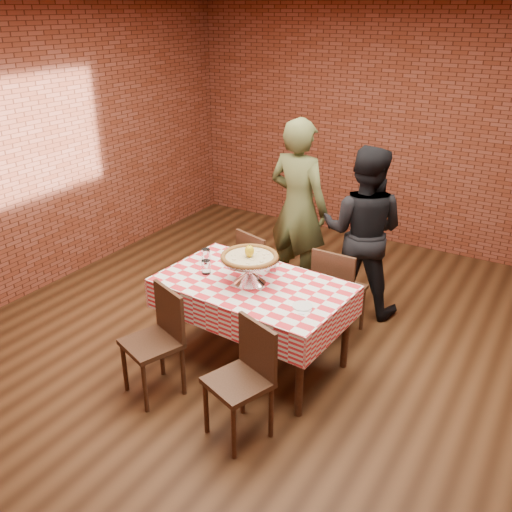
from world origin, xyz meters
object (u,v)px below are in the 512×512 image
water_glass_right (206,256)px  chair_far_left (264,271)px  chair_near_left (152,346)px  table (253,323)px  diner_olive (298,208)px  diner_black (363,232)px  water_glass_left (206,267)px  chair_near_right (238,385)px  pizza_stand (250,270)px  chair_far_right (339,291)px  pizza (249,257)px  condiment_caddy (272,264)px

water_glass_right → chair_far_left: 0.79m
water_glass_right → chair_near_left: size_ratio=0.14×
table → chair_near_left: (-0.44, -0.76, 0.06)m
diner_olive → chair_near_left: bearing=93.1°
diner_olive → diner_black: 0.73m
water_glass_left → diner_black: bearing=58.9°
diner_olive → chair_near_right: bearing=114.0°
diner_olive → water_glass_left: bearing=92.2°
chair_far_left → diner_olive: 0.77m
pizza_stand → diner_black: bearing=71.4°
water_glass_left → chair_far_right: size_ratio=0.13×
chair_near_left → chair_near_right: bearing=16.0°
pizza_stand → pizza: size_ratio=1.02×
pizza → diner_olive: diner_olive is taller
water_glass_right → chair_far_right: bearing=33.8°
table → pizza_stand: bearing=-176.7°
chair_near_right → chair_far_right: chair_far_right is taller
pizza → chair_far_right: bearing=59.7°
water_glass_left → condiment_caddy: (0.45, 0.33, 0.01)m
diner_olive → diner_black: diner_olive is taller
pizza_stand → chair_near_left: 0.97m
water_glass_right → condiment_caddy: condiment_caddy is taller
chair_far_right → diner_black: (-0.02, 0.54, 0.39)m
pizza_stand → chair_far_left: pizza_stand is taller
pizza → chair_far_left: size_ratio=0.53×
water_glass_right → chair_far_left: size_ratio=0.14×
table → pizza: pizza is taller
table → chair_near_right: chair_near_right is taller
chair_near_left → chair_far_left: chair_far_left is taller
pizza → table: bearing=3.3°
chair_near_left → water_glass_left: bearing=108.2°
pizza_stand → chair_near_left: pizza_stand is taller
condiment_caddy → water_glass_left: bearing=-154.0°
table → pizza_stand: 0.49m
pizza → water_glass_right: (-0.53, 0.13, -0.16)m
table → pizza: bearing=-176.7°
chair_near_left → diner_black: bearing=87.6°
pizza_stand → diner_olive: bearing=101.4°
pizza_stand → table: bearing=3.3°
diner_olive → water_glass_right: bearing=85.4°
water_glass_left → chair_near_right: water_glass_left is taller
chair_near_left → chair_far_right: size_ratio=0.98×
water_glass_left → chair_far_right: bearing=44.9°
chair_near_left → condiment_caddy: bearing=85.6°
pizza_stand → water_glass_right: size_ratio=4.02×
pizza_stand → water_glass_right: pizza_stand is taller
condiment_caddy → diner_olive: (-0.34, 1.11, 0.10)m
pizza → water_glass_left: bearing=-171.6°
table → chair_near_left: chair_near_left is taller
water_glass_right → pizza_stand: bearing=-13.8°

